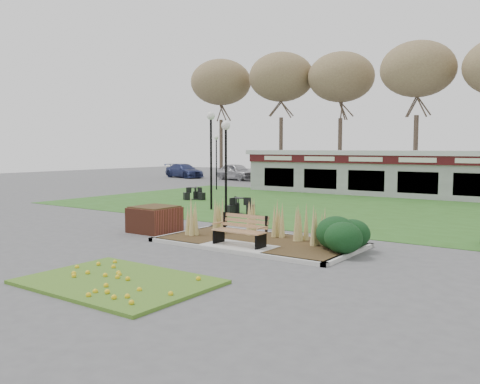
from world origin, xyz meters
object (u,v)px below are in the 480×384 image
Objects in this scene: bistro_set_a at (195,195)px; car_blue at (184,171)px; park_bench at (241,230)px; lamp_post_far_left at (216,150)px; brick_planter at (155,219)px; car_silver at (237,172)px; car_black at (285,173)px; food_pavilion at (425,174)px; bistro_set_b at (239,209)px; lamp_post_near_left at (226,150)px; lamp_post_mid_left at (211,139)px.

car_blue is (-15.33, 16.36, 0.46)m from bistro_set_a.
park_bench is 0.43× the size of lamp_post_far_left.
car_silver is at bearing 119.94° from brick_planter.
brick_planter is 27.74m from car_black.
lamp_post_far_left reaches higher than food_pavilion.
car_silver is at bearing 118.02° from bistro_set_a.
lamp_post_far_left is 0.85× the size of car_silver.
brick_planter is at bearing -135.50° from car_silver.
food_pavilion is 14.19m from bistro_set_b.
car_silver is 0.95× the size of car_black.
lamp_post_near_left is 29.09m from car_silver.
park_bench is 30.22m from car_black.
car_blue is at bearing 134.29° from lamp_post_near_left.
car_silver is at bearing 118.24° from lamp_post_far_left.
park_bench is at bearing -53.99° from bistro_set_b.
car_black is 11.94m from car_blue.
food_pavilion is at bearing 76.94° from brick_planter.
brick_planter is at bearing -103.06° from food_pavilion.
park_bench is 0.42× the size of lamp_post_near_left.
car_black is at bearing 90.37° from lamp_post_far_left.
lamp_post_far_left is 7.65m from bistro_set_a.
lamp_post_far_left is at bearing 157.00° from car_black.
brick_planter is 11.50m from bistro_set_a.
park_bench reaches higher than bistro_set_b.
brick_planter is 0.06× the size of food_pavilion.
lamp_post_mid_left is 3.35× the size of bistro_set_b.
car_black is (-9.45, 20.40, 0.53)m from bistro_set_b.
lamp_post_near_left reaches higher than bistro_set_b.
park_bench is 1.13× the size of brick_planter.
food_pavilion is 5.27× the size of car_silver.
lamp_post_far_left is at bearing 126.69° from lamp_post_mid_left.
bistro_set_a is (-3.81, 3.22, -3.27)m from lamp_post_mid_left.
car_silver is at bearing 66.63° from car_black.
brick_planter is 30.00m from car_silver.
lamp_post_near_left is 0.83× the size of car_black.
lamp_post_far_left reaches higher than car_silver.
lamp_post_near_left is 5.89m from lamp_post_mid_left.
lamp_post_mid_left is at bearing -132.86° from car_silver.
brick_planter is at bearing 177.02° from car_black.
brick_planter is at bearing 170.31° from park_bench.
lamp_post_near_left is 26.43m from car_black.
bistro_set_a is at bearing -62.33° from lamp_post_far_left.
lamp_post_mid_left is at bearing 133.74° from park_bench.
brick_planter is 0.31× the size of car_blue.
car_black is (-7.21, 19.58, -2.72)m from lamp_post_mid_left.
bistro_set_b is 29.56m from car_blue.
bistro_set_b is 25.18m from car_silver.
car_silver is (-16.59, 23.80, -2.18)m from lamp_post_near_left.
food_pavilion is 17.04× the size of bistro_set_b.
bistro_set_b is (-1.83, 3.40, -2.69)m from lamp_post_near_left.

